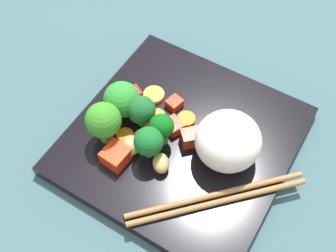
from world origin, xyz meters
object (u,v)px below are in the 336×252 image
Objects in this scene: carrot_slice_5 at (125,136)px; chopstick_pair at (216,199)px; broccoli_floret_0 at (141,110)px; square_plate at (182,140)px; rice_mound at (228,141)px.

chopstick_pair reaches higher than carrot_slice_5.
broccoli_floret_0 is 0.30× the size of chopstick_pair.
square_plate is 1.62× the size of chopstick_pair.
broccoli_floret_0 is 2.19× the size of carrot_slice_5.
rice_mound is at bearing -84.42° from square_plate.
broccoli_floret_0 reaches higher than chopstick_pair.
rice_mound reaches higher than carrot_slice_5.
chopstick_pair is (-4.86, -14.12, -2.78)cm from broccoli_floret_0.
carrot_slice_5 is at bearing 120.61° from square_plate.
chopstick_pair is at bearing -108.99° from broccoli_floret_0.
rice_mound reaches higher than broccoli_floret_0.
carrot_slice_5 reaches higher than square_plate.
rice_mound is 14.13cm from carrot_slice_5.
square_plate is 5.40× the size of broccoli_floret_0.
carrot_slice_5 is (-3.96, 6.69, 1.14)cm from square_plate.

